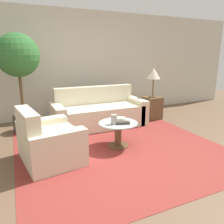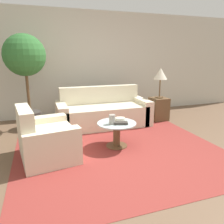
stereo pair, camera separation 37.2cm
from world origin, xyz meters
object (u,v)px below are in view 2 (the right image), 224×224
Objects in this scene: armchair at (44,141)px; vase at (112,119)px; table_lamp at (161,75)px; coffee_table at (117,131)px; book_stack at (121,123)px; sofa_main at (103,113)px; bowl at (120,119)px; potted_plant at (25,63)px.

armchair is 1.11m from vase.
table_lamp is (2.70, 1.25, 0.81)m from armchair.
coffee_table is at bearing -141.67° from table_lamp.
sofa_main is at bearing 102.10° from book_stack.
coffee_table is 2.09m from table_lamp.
sofa_main reaches higher than coffee_table.
vase is at bearing -154.50° from coffee_table.
bowl is 0.22m from book_stack.
bowl is (-0.02, -1.13, 0.17)m from sofa_main.
book_stack is (-0.08, -1.34, 0.16)m from sofa_main.
vase is 0.16m from book_stack.
sofa_main reaches higher than book_stack.
bowl is at bearing -142.47° from table_lamp.
table_lamp is at bearing -2.13° from sofa_main.
table_lamp is 2.91× the size of book_stack.
sofa_main is at bearing 84.39° from coffee_table.
armchair is 1.60× the size of coffee_table.
book_stack is at bearing -100.38° from armchair.
coffee_table is at bearing -95.67° from armchair.
sofa_main is 11.63× the size of bowl.
book_stack is at bearing -20.96° from vase.
book_stack is (-0.07, -0.21, -0.00)m from bowl.
vase is (-0.10, -0.05, 0.23)m from coffee_table.
potted_plant reaches higher than vase.
book_stack is (1.45, -1.60, -0.93)m from potted_plant.
armchair is at bearing -135.19° from sofa_main.
book_stack is (0.14, -0.05, -0.06)m from vase.
coffee_table is at bearing -46.63° from potted_plant.
potted_plant is 8.05× the size of book_stack.
sofa_main is 1.60m from table_lamp.
potted_plant reaches higher than book_stack.
vase is 0.67× the size of book_stack.
table_lamp is at bearing -5.96° from potted_plant.
sofa_main is 8.37× the size of book_stack.
table_lamp reaches higher than armchair.
sofa_main is at bearing -53.71° from armchair.
vase is 0.26m from bowl.
sofa_main is at bearing 89.05° from bowl.
potted_plant reaches higher than armchair.
armchair reaches higher than bowl.
bowl is at bearing -90.95° from sofa_main.
vase is (1.32, -1.54, -0.87)m from potted_plant.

